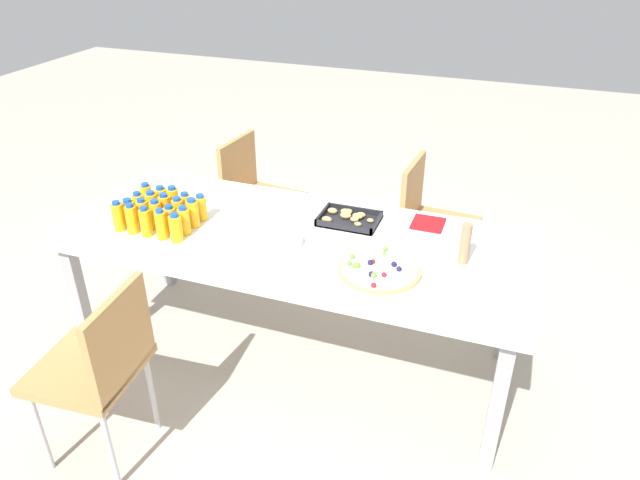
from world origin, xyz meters
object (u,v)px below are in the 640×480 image
object	(u,v)px
juice_bottle_2	(146,222)
juice_bottle_13	(178,212)
juice_bottle_10	(139,205)
juice_bottle_19	(201,208)
chair_far_left	(255,192)
snack_tray	(348,218)
chair_near_left	(100,362)
juice_bottle_12	(165,209)
juice_bottle_11	(152,206)
juice_bottle_17	(173,201)
juice_bottle_1	(132,219)
juice_bottle_6	(143,213)
juice_bottle_3	(161,225)
juice_bottle_18	(186,206)
juice_bottle_4	(176,228)
chair_far_right	(430,218)
juice_bottle_8	(170,219)
juice_bottle_7	(156,215)
plate_stack	(283,241)
napkin_stack	(428,223)
party_table	(295,247)
fruit_pizza	(379,269)
cardboard_tube	(465,244)
juice_bottle_5	(129,212)
juice_bottle_15	(146,197)
juice_bottle_0	(118,217)
juice_bottle_9	(184,221)
juice_bottle_14	(193,213)

from	to	relation	value
juice_bottle_2	juice_bottle_13	world-z (taller)	juice_bottle_2
juice_bottle_10	juice_bottle_19	xyz separation A→B (m)	(0.30, 0.08, 0.00)
chair_far_left	snack_tray	size ratio (longest dim) A/B	2.91
chair_near_left	juice_bottle_12	world-z (taller)	juice_bottle_12
juice_bottle_11	juice_bottle_17	distance (m)	0.10
juice_bottle_1	juice_bottle_17	world-z (taller)	same
chair_near_left	juice_bottle_10	world-z (taller)	juice_bottle_10
juice_bottle_6	juice_bottle_10	size ratio (longest dim) A/B	1.09
juice_bottle_3	juice_bottle_6	world-z (taller)	juice_bottle_3
juice_bottle_18	chair_far_left	bearing A→B (deg)	92.49
juice_bottle_18	juice_bottle_4	bearing A→B (deg)	-70.02
chair_far_right	chair_far_left	xyz separation A→B (m)	(-1.10, -0.02, 0.00)
snack_tray	juice_bottle_8	bearing A→B (deg)	-153.60
juice_bottle_6	juice_bottle_11	world-z (taller)	juice_bottle_11
chair_far_left	juice_bottle_7	bearing A→B (deg)	3.63
plate_stack	napkin_stack	world-z (taller)	plate_stack
party_table	chair_far_right	bearing A→B (deg)	59.05
fruit_pizza	juice_bottle_18	bearing A→B (deg)	171.27
chair_far_left	cardboard_tube	world-z (taller)	cardboard_tube
juice_bottle_4	juice_bottle_5	xyz separation A→B (m)	(-0.30, 0.07, -0.00)
cardboard_tube	juice_bottle_17	bearing A→B (deg)	-178.82
juice_bottle_4	juice_bottle_5	size ratio (longest dim) A/B	1.06
juice_bottle_12	juice_bottle_8	bearing A→B (deg)	-44.23
juice_bottle_3	juice_bottle_6	xyz separation A→B (m)	(-0.15, 0.07, -0.00)
juice_bottle_8	napkin_stack	world-z (taller)	juice_bottle_8
juice_bottle_4	juice_bottle_10	world-z (taller)	juice_bottle_4
juice_bottle_10	juice_bottle_11	xyz separation A→B (m)	(0.07, 0.01, 0.01)
juice_bottle_4	cardboard_tube	world-z (taller)	cardboard_tube
juice_bottle_15	juice_bottle_17	world-z (taller)	juice_bottle_17
juice_bottle_5	juice_bottle_0	bearing A→B (deg)	-97.72
party_table	juice_bottle_15	distance (m)	0.80
juice_bottle_9	snack_tray	xyz separation A→B (m)	(0.68, 0.38, -0.05)
juice_bottle_1	juice_bottle_12	bearing A→B (deg)	60.23
juice_bottle_11	plate_stack	bearing A→B (deg)	-1.13
juice_bottle_8	juice_bottle_17	xyz separation A→B (m)	(-0.08, 0.15, 0.01)
chair_near_left	juice_bottle_8	bearing A→B (deg)	1.61
juice_bottle_8	plate_stack	size ratio (longest dim) A/B	0.75
juice_bottle_15	cardboard_tube	distance (m)	1.57
chair_near_left	juice_bottle_19	size ratio (longest dim) A/B	6.19
juice_bottle_7	juice_bottle_19	bearing A→B (deg)	43.32
juice_bottle_12	juice_bottle_15	xyz separation A→B (m)	(-0.16, 0.08, -0.00)
juice_bottle_7	juice_bottle_8	world-z (taller)	juice_bottle_7
juice_bottle_0	juice_bottle_14	bearing A→B (deg)	25.74
chair_far_left	juice_bottle_10	distance (m)	0.96
chair_far_right	juice_bottle_11	world-z (taller)	juice_bottle_11
chair_far_left	juice_bottle_14	size ratio (longest dim) A/B	5.70
chair_far_left	juice_bottle_8	xyz separation A→B (m)	(0.04, -0.96, 0.29)
juice_bottle_18	plate_stack	size ratio (longest dim) A/B	0.76
juice_bottle_13	juice_bottle_14	size ratio (longest dim) A/B	0.96
chair_near_left	juice_bottle_15	xyz separation A→B (m)	(-0.30, 0.83, 0.30)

